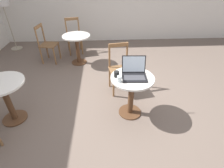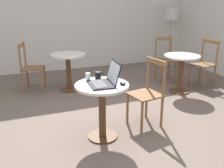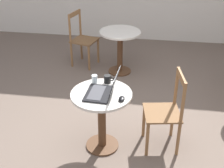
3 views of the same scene
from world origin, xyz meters
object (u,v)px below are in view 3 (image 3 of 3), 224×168
object	(u,v)px
drinking_glass	(95,79)
mouse	(122,99)
chair_near_right	(166,112)
cafe_table_near	(102,109)
chair_far_left	(82,40)
mug	(108,79)
laptop	(103,90)
cafe_table_far	(120,43)

from	to	relation	value
drinking_glass	mouse	bearing A→B (deg)	-41.97
drinking_glass	chair_near_right	bearing A→B (deg)	-6.23
mouse	cafe_table_near	bearing A→B (deg)	156.53
chair_far_left	mug	bearing A→B (deg)	-68.23
laptop	mouse	bearing A→B (deg)	-20.38
chair_near_right	chair_far_left	bearing A→B (deg)	125.51
chair_near_right	chair_far_left	xyz separation A→B (m)	(-1.40, 1.96, 0.00)
laptop	mug	distance (m)	0.26
cafe_table_near	chair_far_left	world-z (taller)	chair_far_left
cafe_table_near	mug	bearing A→B (deg)	83.06
cafe_table_far	mug	distance (m)	1.67
chair_near_right	laptop	bearing A→B (deg)	-167.75
cafe_table_far	laptop	size ratio (longest dim) A/B	1.91
chair_far_left	mouse	size ratio (longest dim) A/B	9.18
mouse	chair_near_right	bearing A→B (deg)	25.17
cafe_table_near	chair_near_right	world-z (taller)	chair_near_right
chair_near_right	mug	world-z (taller)	chair_near_right
laptop	mouse	size ratio (longest dim) A/B	3.71
chair_far_left	mug	world-z (taller)	chair_far_left
cafe_table_far	chair_far_left	world-z (taller)	chair_far_left
laptop	chair_far_left	bearing A→B (deg)	109.29
mug	mouse	bearing A→B (deg)	-59.16
chair_far_left	mouse	xyz separation A→B (m)	(0.94, -2.18, 0.27)
cafe_table_far	laptop	distance (m)	1.93
chair_near_right	cafe_table_far	bearing A→B (deg)	112.47
mug	drinking_glass	distance (m)	0.14
chair_near_right	laptop	xyz separation A→B (m)	(-0.66, -0.14, 0.31)
chair_near_right	chair_far_left	distance (m)	2.41
cafe_table_near	laptop	world-z (taller)	laptop
cafe_table_near	chair_near_right	bearing A→B (deg)	9.79
cafe_table_near	drinking_glass	world-z (taller)	drinking_glass
chair_far_left	laptop	xyz separation A→B (m)	(0.74, -2.11, 0.31)
laptop	mouse	xyz separation A→B (m)	(0.20, -0.07, -0.04)
cafe_table_far	mug	size ratio (longest dim) A/B	6.18
mouse	drinking_glass	world-z (taller)	drinking_glass
chair_near_right	drinking_glass	world-z (taller)	chair_near_right
chair_near_right	drinking_glass	distance (m)	0.86
chair_near_right	laptop	size ratio (longest dim) A/B	2.48
mug	cafe_table_far	bearing A→B (deg)	92.36
cafe_table_far	chair_near_right	xyz separation A→B (m)	(0.73, -1.77, -0.06)
mug	drinking_glass	size ratio (longest dim) A/B	1.20
cafe_table_far	laptop	world-z (taller)	laptop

